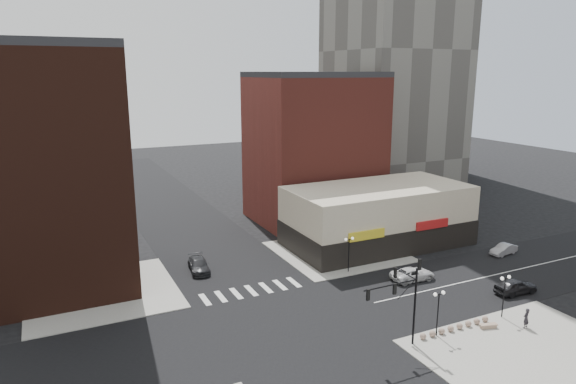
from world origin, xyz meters
TOP-DOWN VIEW (x-y plane):
  - ground at (0.00, 0.00)m, footprint 240.00×240.00m
  - road_ew at (0.00, 0.00)m, footprint 200.00×14.00m
  - road_ns at (0.00, 0.00)m, footprint 14.00×200.00m
  - sidewalk_nw at (-14.50, 14.50)m, footprint 15.00×15.00m
  - sidewalk_ne at (14.50, 14.50)m, footprint 15.00×15.00m
  - sidewalk_se at (16.00, -14.00)m, footprint 18.00×14.00m
  - building_nw at (-19.00, 18.50)m, footprint 16.00×15.00m
  - building_ne_midrise at (19.00, 29.50)m, footprint 18.00×15.00m
  - building_ne_row at (21.00, 15.00)m, footprint 24.20×12.20m
  - traffic_signal at (7.24, -7.83)m, footprint 5.59×3.09m
  - street_lamp_se_a at (11.00, -8.00)m, footprint 1.22×0.32m
  - street_lamp_se_b at (19.00, -8.00)m, footprint 1.22×0.32m
  - street_lamp_ne at (12.00, 8.00)m, footprint 1.22×0.32m
  - bollard_row at (13.18, -8.00)m, footprint 7.91×0.56m
  - white_suv at (17.31, 3.01)m, footprint 5.20×2.57m
  - dark_sedan_east at (24.74, -4.60)m, footprint 4.82×2.22m
  - silver_sedan at (33.17, 4.51)m, footprint 4.21×1.93m
  - dark_sedan_north at (-3.55, 16.04)m, footprint 2.74×5.41m
  - pedestrian at (19.25, -10.44)m, footprint 0.76×0.57m
  - stone_bench at (16.19, -9.00)m, footprint 1.72×0.95m

SIDE VIEW (x-z plane):
  - ground at x=0.00m, z-range 0.00..0.00m
  - road_ew at x=0.00m, z-range 0.00..0.02m
  - road_ns at x=0.00m, z-range 0.00..0.02m
  - sidewalk_nw at x=-14.50m, z-range 0.00..0.12m
  - sidewalk_ne at x=14.50m, z-range 0.00..0.12m
  - sidewalk_se at x=16.00m, z-range 0.00..0.12m
  - stone_bench at x=16.19m, z-range 0.13..0.52m
  - bollard_row at x=13.18m, z-range 0.12..0.68m
  - silver_sedan at x=33.17m, z-range 0.00..1.34m
  - white_suv at x=17.31m, z-range 0.00..1.42m
  - dark_sedan_north at x=-3.55m, z-range 0.00..1.51m
  - dark_sedan_east at x=24.74m, z-range 0.00..1.60m
  - pedestrian at x=19.25m, z-range 0.12..2.01m
  - street_lamp_se_a at x=11.00m, z-range 1.21..5.37m
  - street_lamp_se_b at x=19.00m, z-range 1.21..5.37m
  - street_lamp_ne at x=12.00m, z-range 1.21..5.37m
  - building_ne_row at x=21.00m, z-range -0.70..7.30m
  - traffic_signal at x=7.24m, z-range 1.07..8.85m
  - building_ne_midrise at x=19.00m, z-range 0.00..22.00m
  - building_nw at x=-19.00m, z-range 0.00..25.00m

